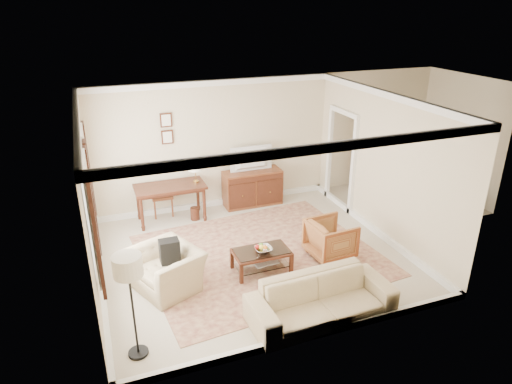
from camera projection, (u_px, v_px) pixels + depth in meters
room_shell at (251, 128)px, 7.66m from camera, size 5.51×5.01×2.91m
annex_bedroom at (411, 186)px, 10.93m from camera, size 3.00×2.70×2.90m
window_front at (91, 219)px, 6.54m from camera, size 0.12×1.56×1.80m
window_rear at (88, 181)px, 7.92m from camera, size 0.12×1.56×1.80m
doorway at (341, 161)px, 10.37m from camera, size 0.10×1.12×2.25m
rug at (260, 255)px, 8.62m from camera, size 4.47×3.93×0.01m
writing_desk at (170, 190)px, 9.74m from camera, size 1.49×0.74×0.81m
desk_chair at (161, 193)px, 10.06m from camera, size 0.54×0.54×1.05m
desk_lamp at (195, 171)px, 9.78m from camera, size 0.32×0.32×0.50m
framed_prints at (167, 128)px, 9.67m from camera, size 0.25×0.04×0.68m
sideboard at (252, 188)px, 10.63m from camera, size 1.35×0.52×0.83m
tv at (253, 152)px, 10.27m from camera, size 0.95×0.54×0.12m
coffee_table at (261, 255)px, 8.00m from camera, size 0.99×0.58×0.42m
fruit_bowl at (263, 249)px, 7.91m from camera, size 0.42×0.42×0.10m
book_a at (254, 265)px, 8.00m from camera, size 0.28×0.07×0.38m
book_b at (266, 261)px, 8.12m from camera, size 0.28×0.03×0.38m
striped_armchair at (331, 237)px, 8.45m from camera, size 0.78×0.82×0.79m
club_armchair at (167, 263)px, 7.49m from camera, size 1.07×1.26×0.94m
backpack at (169, 249)px, 7.41m from camera, size 0.31×0.38×0.40m
sofa at (322, 293)px, 6.77m from camera, size 2.23×0.74×0.86m
floor_lamp at (128, 273)px, 5.72m from camera, size 0.38×0.38×1.54m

